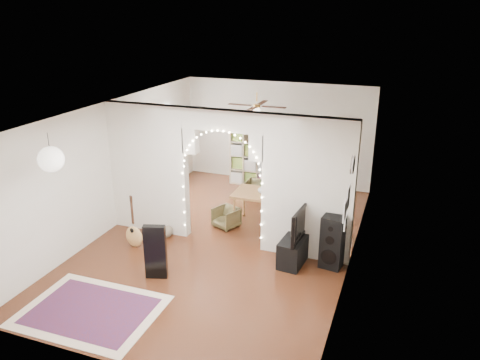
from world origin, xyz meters
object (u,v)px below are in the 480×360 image
(media_console, at_px, (295,248))
(dining_table, at_px, (262,196))
(dining_chair_left, at_px, (226,217))
(bookcase, at_px, (259,157))
(floor_speaker, at_px, (332,242))
(dining_chair_right, at_px, (256,189))
(acoustic_guitar, at_px, (134,228))

(media_console, height_order, dining_table, dining_table)
(dining_chair_left, bearing_deg, dining_table, 49.99)
(media_console, distance_m, bookcase, 4.07)
(floor_speaker, bearing_deg, dining_chair_left, 168.03)
(bookcase, relative_size, dining_chair_right, 3.17)
(bookcase, relative_size, dining_table, 1.30)
(dining_table, bearing_deg, bookcase, 109.06)
(media_console, bearing_deg, bookcase, 122.98)
(acoustic_guitar, relative_size, dining_table, 0.76)
(floor_speaker, distance_m, dining_chair_right, 3.55)
(media_console, xyz_separation_m, bookcase, (-1.88, 3.57, 0.54))
(floor_speaker, distance_m, media_console, 0.71)
(media_console, xyz_separation_m, dining_chair_left, (-1.74, 0.87, -0.03))
(bookcase, xyz_separation_m, dining_chair_left, (0.14, -2.70, -0.56))
(dining_table, relative_size, dining_chair_right, 2.43)
(dining_table, height_order, dining_chair_left, dining_table)
(acoustic_guitar, height_order, dining_table, acoustic_guitar)
(acoustic_guitar, height_order, floor_speaker, acoustic_guitar)
(dining_table, bearing_deg, dining_chair_right, 112.13)
(floor_speaker, bearing_deg, media_console, -172.22)
(floor_speaker, distance_m, dining_chair_left, 2.58)
(acoustic_guitar, distance_m, media_console, 3.17)
(bookcase, xyz_separation_m, dining_table, (0.84, -2.36, -0.10))
(floor_speaker, xyz_separation_m, dining_chair_left, (-2.41, 0.88, -0.27))
(dining_table, distance_m, dining_chair_left, 0.90)
(bookcase, distance_m, dining_chair_left, 2.76)
(acoustic_guitar, bearing_deg, dining_table, 62.66)
(floor_speaker, distance_m, bookcase, 4.40)
(dining_chair_left, bearing_deg, media_console, -2.63)
(dining_chair_right, bearing_deg, dining_table, -65.10)
(bookcase, xyz_separation_m, dining_chair_right, (0.23, -0.90, -0.56))
(floor_speaker, relative_size, dining_chair_left, 2.04)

